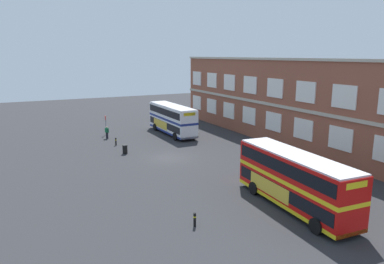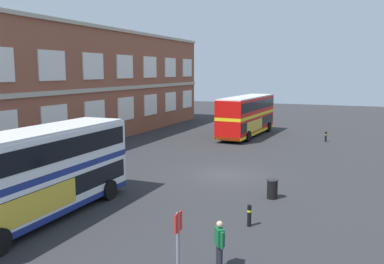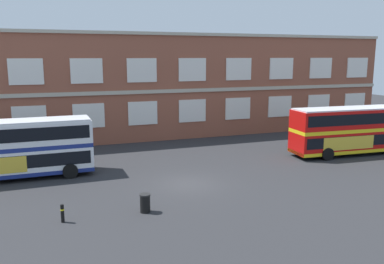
% 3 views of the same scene
% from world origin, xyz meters
% --- Properties ---
extents(ground_plane, '(120.00, 120.00, 0.00)m').
position_xyz_m(ground_plane, '(0.00, 2.00, 0.00)').
color(ground_plane, '#2B2B2D').
extents(brick_terminal_building, '(51.48, 8.19, 10.67)m').
position_xyz_m(brick_terminal_building, '(2.81, 17.98, 5.19)').
color(brick_terminal_building, brown).
rests_on(brick_terminal_building, ground).
extents(double_decker_near, '(11.02, 2.94, 4.07)m').
position_xyz_m(double_decker_near, '(-11.13, 5.22, 2.15)').
color(double_decker_near, silver).
rests_on(double_decker_near, ground).
extents(double_decker_middle, '(11.13, 3.36, 4.07)m').
position_xyz_m(double_decker_middle, '(16.15, 3.02, 2.15)').
color(double_decker_middle, red).
rests_on(double_decker_middle, ground).
extents(waiting_passenger, '(0.56, 0.48, 1.70)m').
position_xyz_m(waiting_passenger, '(-12.29, -3.79, 0.93)').
color(waiting_passenger, black).
rests_on(waiting_passenger, ground).
extents(bus_stand_flag, '(0.44, 0.10, 2.70)m').
position_xyz_m(bus_stand_flag, '(-14.65, -3.34, 1.64)').
color(bus_stand_flag, slate).
rests_on(bus_stand_flag, ground).
extents(station_litter_bin, '(0.60, 0.60, 1.03)m').
position_xyz_m(station_litter_bin, '(-3.81, -3.81, 0.52)').
color(station_litter_bin, black).
rests_on(station_litter_bin, ground).
extents(safety_bollard_west, '(0.19, 0.19, 0.95)m').
position_xyz_m(safety_bollard_west, '(-8.10, -3.71, 0.49)').
color(safety_bollard_west, black).
rests_on(safety_bollard_west, ground).
extents(safety_bollard_east, '(0.19, 0.19, 0.95)m').
position_xyz_m(safety_bollard_east, '(15.63, -4.84, 0.49)').
color(safety_bollard_east, black).
rests_on(safety_bollard_east, ground).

